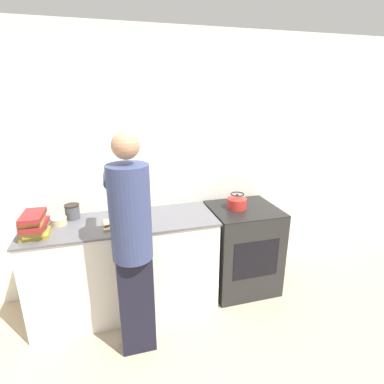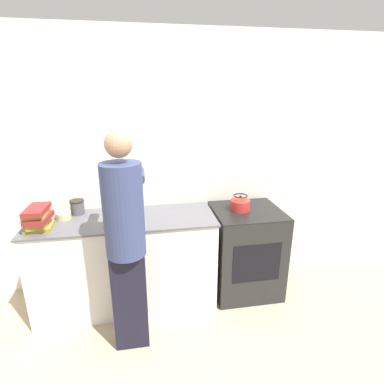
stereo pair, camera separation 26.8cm
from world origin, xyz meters
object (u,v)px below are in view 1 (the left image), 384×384
object	(u,v)px
canister_jar	(72,212)
kettle	(237,202)
knife	(117,223)
cutting_board	(122,223)
oven	(242,248)
bowl_prep	(59,221)
person	(132,240)

from	to	relation	value
canister_jar	kettle	bearing A→B (deg)	-5.39
knife	cutting_board	bearing A→B (deg)	-11.52
oven	bowl_prep	bearing A→B (deg)	178.15
canister_jar	knife	bearing A→B (deg)	-35.44
person	knife	size ratio (longest dim) A/B	7.75
oven	kettle	xyz separation A→B (m)	(-0.08, 0.02, 0.52)
cutting_board	canister_jar	world-z (taller)	canister_jar
kettle	bowl_prep	world-z (taller)	kettle
person	cutting_board	xyz separation A→B (m)	(-0.05, 0.45, -0.06)
knife	canister_jar	distance (m)	0.47
cutting_board	bowl_prep	xyz separation A→B (m)	(-0.54, 0.15, 0.02)
person	cutting_board	size ratio (longest dim) A/B	5.56
oven	knife	distance (m)	1.36
knife	bowl_prep	bearing A→B (deg)	135.22
oven	person	size ratio (longest dim) A/B	0.51
person	kettle	world-z (taller)	person
person	knife	distance (m)	0.45
cutting_board	knife	size ratio (longest dim) A/B	1.39
knife	canister_jar	bearing A→B (deg)	118.36
person	canister_jar	world-z (taller)	person
bowl_prep	oven	bearing A→B (deg)	-1.85
knife	person	bearing A→B (deg)	-103.90
person	canister_jar	bearing A→B (deg)	123.76
oven	cutting_board	world-z (taller)	cutting_board
person	cutting_board	bearing A→B (deg)	95.83
knife	kettle	xyz separation A→B (m)	(1.19, 0.12, 0.04)
kettle	oven	bearing A→B (deg)	-11.42
canister_jar	bowl_prep	bearing A→B (deg)	-135.12
cutting_board	knife	distance (m)	0.05
bowl_prep	kettle	bearing A→B (deg)	-1.41
kettle	canister_jar	xyz separation A→B (m)	(-1.57, 0.15, 0.01)
oven	knife	size ratio (longest dim) A/B	3.93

